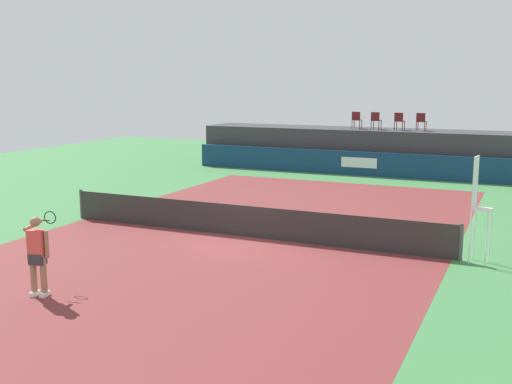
# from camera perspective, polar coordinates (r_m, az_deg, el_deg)

# --- Properties ---
(ground_plane) EXTENTS (48.00, 48.00, 0.00)m
(ground_plane) POSITION_cam_1_polar(r_m,az_deg,el_deg) (21.31, 2.47, -2.32)
(ground_plane) COLOR #3D7A42
(court_inner) EXTENTS (12.00, 22.00, 0.00)m
(court_inner) POSITION_cam_1_polar(r_m,az_deg,el_deg) (18.63, -0.98, -4.14)
(court_inner) COLOR maroon
(court_inner) RESTS_ON ground
(sponsor_wall) EXTENTS (18.00, 0.22, 1.20)m
(sponsor_wall) POSITION_cam_1_polar(r_m,az_deg,el_deg) (31.06, 9.72, 2.60)
(sponsor_wall) COLOR navy
(sponsor_wall) RESTS_ON ground
(spectator_platform) EXTENTS (18.00, 2.80, 2.20)m
(spectator_platform) POSITION_cam_1_polar(r_m,az_deg,el_deg) (32.74, 10.55, 3.84)
(spectator_platform) COLOR #38383D
(spectator_platform) RESTS_ON ground
(spectator_chair_far_left) EXTENTS (0.45, 0.45, 0.89)m
(spectator_chair_far_left) POSITION_cam_1_polar(r_m,az_deg,el_deg) (32.55, 9.30, 6.66)
(spectator_chair_far_left) COLOR #561919
(spectator_chair_far_left) RESTS_ON spectator_platform
(spectator_chair_left) EXTENTS (0.47, 0.47, 0.89)m
(spectator_chair_left) POSITION_cam_1_polar(r_m,az_deg,el_deg) (32.25, 11.03, 6.57)
(spectator_chair_left) COLOR #561919
(spectator_chair_left) RESTS_ON spectator_platform
(spectator_chair_center) EXTENTS (0.47, 0.47, 0.89)m
(spectator_chair_center) POSITION_cam_1_polar(r_m,az_deg,el_deg) (31.97, 13.12, 6.47)
(spectator_chair_center) COLOR #561919
(spectator_chair_center) RESTS_ON spectator_platform
(spectator_chair_right) EXTENTS (0.46, 0.46, 0.89)m
(spectator_chair_right) POSITION_cam_1_polar(r_m,az_deg,el_deg) (31.89, 15.04, 6.38)
(spectator_chair_right) COLOR #561919
(spectator_chair_right) RESTS_ON spectator_platform
(umpire_chair) EXTENTS (0.51, 0.51, 2.76)m
(umpire_chair) POSITION_cam_1_polar(r_m,az_deg,el_deg) (16.65, 19.86, -0.88)
(umpire_chair) COLOR white
(umpire_chair) RESTS_ON ground
(tennis_net) EXTENTS (12.40, 0.02, 0.95)m
(tennis_net) POSITION_cam_1_polar(r_m,az_deg,el_deg) (18.52, -0.98, -2.72)
(tennis_net) COLOR #2D2D2D
(tennis_net) RESTS_ON ground
(net_post_near) EXTENTS (0.10, 0.10, 1.00)m
(net_post_near) POSITION_cam_1_polar(r_m,az_deg,el_deg) (21.84, -15.86, -1.06)
(net_post_near) COLOR #4C4C51
(net_post_near) RESTS_ON ground
(net_post_far) EXTENTS (0.10, 0.10, 1.00)m
(net_post_far) POSITION_cam_1_polar(r_m,az_deg,el_deg) (16.90, 18.46, -4.42)
(net_post_far) COLOR #4C4C51
(net_post_far) RESTS_ON ground
(tennis_player) EXTENTS (0.87, 1.12, 1.77)m
(tennis_player) POSITION_cam_1_polar(r_m,az_deg,el_deg) (14.15, -19.55, -5.35)
(tennis_player) COLOR white
(tennis_player) RESTS_ON court_inner
(tennis_ball) EXTENTS (0.07, 0.07, 0.07)m
(tennis_ball) POSITION_cam_1_polar(r_m,az_deg,el_deg) (20.38, 12.51, -3.03)
(tennis_ball) COLOR #D8EA33
(tennis_ball) RESTS_ON court_inner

